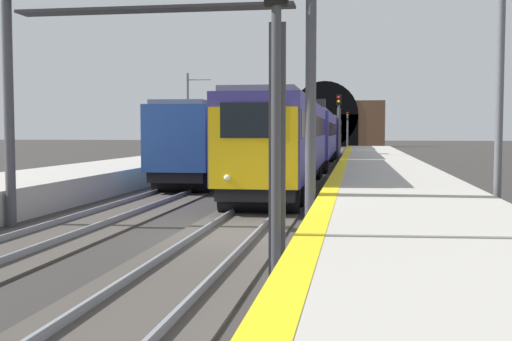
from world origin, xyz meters
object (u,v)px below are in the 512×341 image
object	(u,v)px
catenary_mast_far	(188,116)
catenary_mast_near	(499,88)
railway_signal_mid	(339,125)
train_main_approaching	(314,135)
railway_signal_far	(348,127)
railway_signal_near	(276,85)
train_adjacent_platform	(251,136)
overhead_signal_gantry	(153,40)

from	to	relation	value
catenary_mast_far	catenary_mast_near	bearing A→B (deg)	-152.46
railway_signal_mid	catenary_mast_far	bearing A→B (deg)	-124.61
railway_signal_mid	train_main_approaching	bearing A→B (deg)	-133.11
railway_signal_far	catenary_mast_far	world-z (taller)	catenary_mast_far
railway_signal_near	catenary_mast_far	size ratio (longest dim) A/B	0.74
train_adjacent_platform	railway_signal_far	xyz separation A→B (m)	(41.71, -6.40, 0.90)
catenary_mast_near	catenary_mast_far	world-z (taller)	catenary_mast_far
railway_signal_near	railway_signal_mid	xyz separation A→B (m)	(35.57, 0.00, -0.38)
catenary_mast_near	railway_signal_mid	bearing A→B (deg)	11.14
overhead_signal_gantry	catenary_mast_far	bearing A→B (deg)	13.73
catenary_mast_far	train_main_approaching	bearing A→B (deg)	-123.01
catenary_mast_far	train_adjacent_platform	bearing A→B (deg)	-141.24
railway_signal_mid	catenary_mast_near	world-z (taller)	catenary_mast_near
train_adjacent_platform	railway_signal_mid	size ratio (longest dim) A/B	7.99
train_adjacent_platform	catenary_mast_near	size ratio (longest dim) A/B	5.49
catenary_mast_far	railway_signal_near	bearing A→B (deg)	-163.20
catenary_mast_near	train_adjacent_platform	bearing A→B (deg)	23.22
overhead_signal_gantry	catenary_mast_near	bearing A→B (deg)	-75.74
railway_signal_near	catenary_mast_near	world-z (taller)	catenary_mast_near
railway_signal_far	catenary_mast_near	bearing A→B (deg)	4.38
overhead_signal_gantry	train_main_approaching	bearing A→B (deg)	-4.15
train_main_approaching	catenary_mast_near	world-z (taller)	catenary_mast_near
railway_signal_mid	catenary_mast_far	xyz separation A→B (m)	(9.36, 13.57, 0.93)
overhead_signal_gantry	catenary_mast_far	world-z (taller)	catenary_mast_far
overhead_signal_gantry	catenary_mast_far	xyz separation A→B (m)	(38.53, 9.42, -1.13)
railway_signal_near	catenary_mast_far	bearing A→B (deg)	-163.20
train_main_approaching	railway_signal_mid	world-z (taller)	railway_signal_mid
catenary_mast_near	railway_signal_near	bearing A→B (deg)	149.08
railway_signal_near	overhead_signal_gantry	xyz separation A→B (m)	(6.41, 4.15, 1.69)
train_adjacent_platform	railway_signal_near	size ratio (longest dim) A/B	7.31
train_main_approaching	catenary_mast_far	bearing A→B (deg)	-123.53
railway_signal_near	catenary_mast_near	xyz separation A→B (m)	(8.80, -5.27, 0.48)
railway_signal_near	railway_signal_far	world-z (taller)	railway_signal_near
railway_signal_near	railway_signal_far	size ratio (longest dim) A/B	1.09
train_adjacent_platform	railway_signal_far	bearing A→B (deg)	-10.34
train_adjacent_platform	railway_signal_mid	distance (m)	6.46
catenary_mast_near	railway_signal_far	bearing A→B (deg)	4.38
overhead_signal_gantry	catenary_mast_near	world-z (taller)	catenary_mast_near
train_adjacent_platform	railway_signal_far	distance (m)	42.21
railway_signal_near	catenary_mast_far	world-z (taller)	catenary_mast_far
railway_signal_near	railway_signal_mid	world-z (taller)	railway_signal_near
train_main_approaching	catenary_mast_near	xyz separation A→B (m)	(-28.56, -7.18, 1.59)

